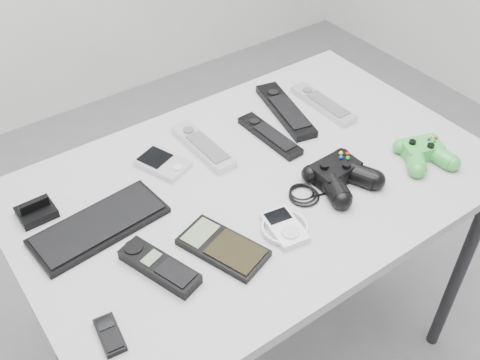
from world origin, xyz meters
TOP-DOWN VIEW (x-y plane):
  - floor at (0.00, 0.00)m, footprint 3.50×3.50m
  - desk at (-0.09, 0.08)m, footprint 1.14×0.73m
  - pda_keyboard at (-0.46, 0.15)m, footprint 0.30×0.15m
  - dock_bracket at (-0.56, 0.27)m, footprint 0.08×0.07m
  - pda at (-0.24, 0.25)m, footprint 0.12×0.14m
  - remote_silver_a at (-0.13, 0.25)m, footprint 0.06×0.22m
  - remote_black_a at (0.04, 0.19)m, footprint 0.06×0.21m
  - remote_black_b at (0.14, 0.25)m, footprint 0.12×0.27m
  - remote_silver_b at (0.25, 0.22)m, footprint 0.05×0.22m
  - mobile_phone at (-0.56, -0.11)m, footprint 0.05×0.09m
  - cordless_handset at (-0.41, -0.03)m, footprint 0.11×0.19m
  - calculator at (-0.28, -0.06)m, footprint 0.15×0.21m
  - mp3_player at (-0.14, -0.09)m, footprint 0.12×0.13m
  - controller_black at (0.07, -0.04)m, footprint 0.27×0.18m
  - controller_green at (0.30, -0.10)m, footprint 0.18×0.18m

SIDE VIEW (x-z plane):
  - floor at x=0.00m, z-range 0.00..0.00m
  - desk at x=-0.09m, z-range 0.32..1.08m
  - mobile_phone at x=-0.56m, z-range 0.76..0.78m
  - pda_keyboard at x=-0.46m, z-range 0.76..0.78m
  - calculator at x=-0.28m, z-range 0.76..0.78m
  - mp3_player at x=-0.14m, z-range 0.76..0.78m
  - pda at x=-0.24m, z-range 0.76..0.78m
  - remote_black_a at x=0.04m, z-range 0.76..0.78m
  - remote_silver_b at x=0.25m, z-range 0.76..0.79m
  - remote_silver_a at x=-0.13m, z-range 0.76..0.79m
  - remote_black_b at x=0.14m, z-range 0.76..0.79m
  - cordless_handset at x=-0.41m, z-range 0.76..0.79m
  - dock_bracket at x=-0.56m, z-range 0.76..0.81m
  - controller_green at x=0.30m, z-range 0.76..0.81m
  - controller_black at x=0.07m, z-range 0.76..0.82m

